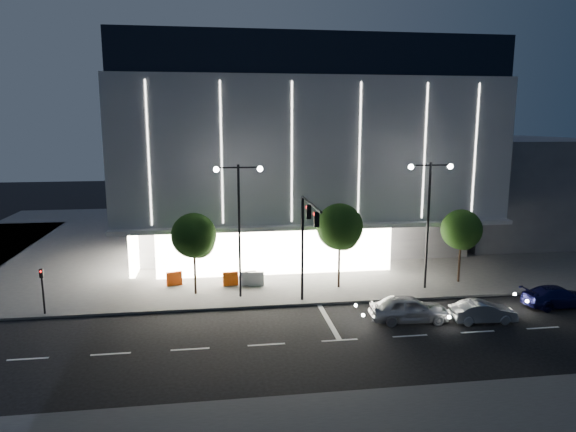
% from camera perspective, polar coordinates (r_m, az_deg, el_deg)
% --- Properties ---
extents(ground, '(160.00, 160.00, 0.00)m').
position_cam_1_polar(ground, '(29.78, 1.21, -12.69)').
color(ground, black).
rests_on(ground, ground).
extents(sidewalk_museum, '(70.00, 40.00, 0.15)m').
position_cam_1_polar(sidewalk_museum, '(53.18, 2.37, -2.21)').
color(sidewalk_museum, '#474747').
rests_on(sidewalk_museum, ground).
extents(museum, '(30.00, 25.80, 18.00)m').
position_cam_1_polar(museum, '(49.95, 0.50, 7.64)').
color(museum, '#4C4C51').
rests_on(museum, ground).
extents(annex_building, '(16.00, 20.00, 10.00)m').
position_cam_1_polar(annex_building, '(59.80, 22.65, 3.19)').
color(annex_building, '#4C4C51').
rests_on(annex_building, ground).
extents(traffic_mast, '(0.33, 5.89, 7.07)m').
position_cam_1_polar(traffic_mast, '(31.56, 2.06, -1.77)').
color(traffic_mast, black).
rests_on(traffic_mast, ground).
extents(street_lamp_west, '(3.16, 0.36, 9.00)m').
position_cam_1_polar(street_lamp_west, '(33.55, -5.47, 0.54)').
color(street_lamp_west, black).
rests_on(street_lamp_west, ground).
extents(street_lamp_east, '(3.16, 0.36, 9.00)m').
position_cam_1_polar(street_lamp_east, '(36.50, 15.37, 1.01)').
color(street_lamp_east, black).
rests_on(street_lamp_east, ground).
extents(ped_signal_far, '(0.22, 0.24, 3.00)m').
position_cam_1_polar(ped_signal_far, '(34.65, -25.61, -7.06)').
color(ped_signal_far, black).
rests_on(ped_signal_far, ground).
extents(tree_left, '(3.02, 3.02, 5.72)m').
position_cam_1_polar(tree_left, '(34.93, -10.38, -2.41)').
color(tree_left, black).
rests_on(tree_left, ground).
extents(tree_mid, '(3.25, 3.25, 6.15)m').
position_cam_1_polar(tree_mid, '(35.85, 5.79, -1.47)').
color(tree_mid, black).
rests_on(tree_mid, ground).
extents(tree_right, '(2.91, 2.91, 5.51)m').
position_cam_1_polar(tree_right, '(39.06, 18.72, -1.67)').
color(tree_right, black).
rests_on(tree_right, ground).
extents(car_lead, '(4.77, 2.20, 1.58)m').
position_cam_1_polar(car_lead, '(31.69, 13.29, -9.98)').
color(car_lead, '#A9ABB1').
rests_on(car_lead, ground).
extents(car_second, '(3.87, 1.49, 1.26)m').
position_cam_1_polar(car_second, '(32.93, 20.83, -9.91)').
color(car_second, silver).
rests_on(car_second, ground).
extents(car_third, '(4.66, 2.05, 1.33)m').
position_cam_1_polar(car_third, '(37.48, 27.77, -7.92)').
color(car_third, '#15154F').
rests_on(car_third, ground).
extents(barrier_a, '(1.13, 0.52, 1.00)m').
position_cam_1_polar(barrier_a, '(37.81, -12.52, -6.81)').
color(barrier_a, '#DE410C').
rests_on(barrier_a, sidewalk_museum).
extents(barrier_b, '(1.13, 0.42, 1.00)m').
position_cam_1_polar(barrier_b, '(37.16, -4.40, -6.89)').
color(barrier_b, beige).
rests_on(barrier_b, sidewalk_museum).
extents(barrier_c, '(1.12, 0.37, 1.00)m').
position_cam_1_polar(barrier_c, '(37.13, -6.40, -6.94)').
color(barrier_c, '#EE510D').
rests_on(barrier_c, sidewalk_museum).
extents(barrier_d, '(1.12, 0.37, 1.00)m').
position_cam_1_polar(barrier_d, '(36.94, -3.56, -6.99)').
color(barrier_d, silver).
rests_on(barrier_d, sidewalk_museum).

